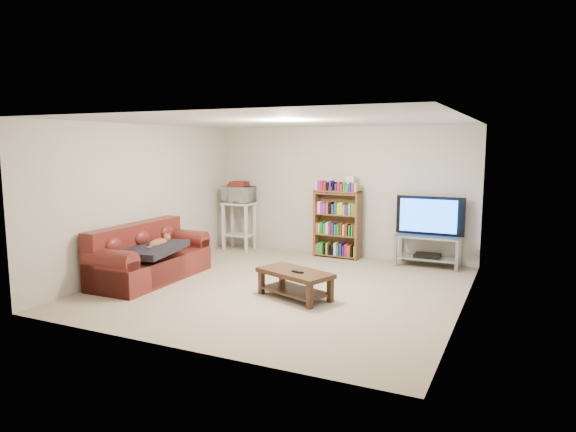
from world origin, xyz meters
The scene contains 19 objects.
floor centered at (0.00, 0.00, 0.00)m, with size 5.00×5.00×0.00m, color tan.
ceiling centered at (0.00, 0.00, 2.40)m, with size 5.00×5.00×0.00m, color white.
wall_back centered at (0.00, 2.50, 1.20)m, with size 5.00×5.00×0.00m, color beige.
wall_front centered at (0.00, -2.50, 1.20)m, with size 5.00×5.00×0.00m, color beige.
wall_left centered at (-2.50, 0.00, 1.20)m, with size 5.00×5.00×0.00m, color beige.
wall_right centered at (2.50, 0.00, 1.20)m, with size 5.00×5.00×0.00m, color beige.
sofa centered at (-2.09, -0.47, 0.31)m, with size 0.91×2.02×0.86m.
blanket centered at (-1.91, -0.60, 0.51)m, with size 0.77×1.00×0.10m, color black.
cat centered at (-1.92, -0.42, 0.57)m, with size 0.22×0.55×0.16m, color brown, non-canonical shape.
coffee_table centered at (0.38, -0.39, 0.26)m, with size 1.16×0.85×0.38m.
remote centered at (0.45, -0.47, 0.39)m, with size 0.17×0.05×0.02m, color black.
tv_stand centered at (1.68, 2.23, 0.36)m, with size 1.07×0.48×0.53m.
television centered at (1.68, 2.23, 0.87)m, with size 1.15×0.15×0.66m, color black.
dvd_player centered at (1.68, 2.23, 0.19)m, with size 0.43×0.30×0.06m, color black.
bookshelf centered at (0.03, 2.25, 0.64)m, with size 0.87×0.31×1.24m.
shelf_clutter centered at (0.13, 2.26, 1.35)m, with size 0.64×0.20×0.28m.
microwave_stand centered at (-1.96, 2.09, 0.60)m, with size 0.59×0.44×0.94m.
microwave centered at (-1.96, 2.09, 1.10)m, with size 0.58×0.39×0.32m, color silver.
game_boxes centered at (-1.96, 2.09, 1.29)m, with size 0.34×0.30×0.05m, color maroon.
Camera 1 is at (3.18, -6.57, 2.08)m, focal length 32.00 mm.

